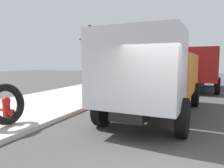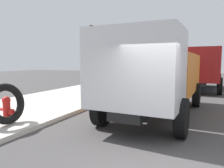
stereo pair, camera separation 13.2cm
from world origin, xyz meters
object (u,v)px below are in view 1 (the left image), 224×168
object	(u,v)px
dump_truck_orange	(157,74)
loose_tire	(7,104)
dump_truck_blue	(199,68)
fire_hydrant	(7,109)
bare_tree	(90,58)

from	to	relation	value
dump_truck_orange	loose_tire	bearing A→B (deg)	132.39
dump_truck_blue	loose_tire	bearing A→B (deg)	157.24
fire_hydrant	bare_tree	distance (m)	6.62
dump_truck_blue	dump_truck_orange	bearing A→B (deg)	171.21
dump_truck_orange	bare_tree	world-z (taller)	bare_tree
dump_truck_orange	dump_truck_blue	size ratio (longest dim) A/B	1.00
loose_tire	bare_tree	xyz separation A→B (m)	(6.56, 0.64, 1.49)
loose_tire	bare_tree	bearing A→B (deg)	5.59
fire_hydrant	loose_tire	size ratio (longest dim) A/B	0.66
loose_tire	dump_truck_blue	distance (m)	13.69
fire_hydrant	loose_tire	bearing A→B (deg)	-130.59
loose_tire	dump_truck_orange	distance (m)	5.32
dump_truck_orange	bare_tree	bearing A→B (deg)	56.35
loose_tire	bare_tree	distance (m)	6.76
loose_tire	dump_truck_blue	world-z (taller)	dump_truck_blue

